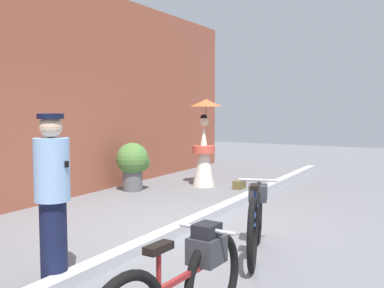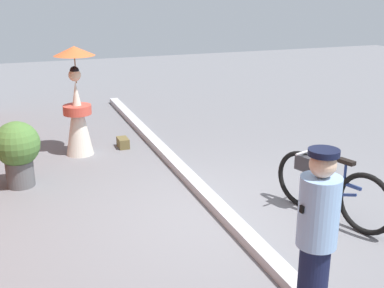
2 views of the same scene
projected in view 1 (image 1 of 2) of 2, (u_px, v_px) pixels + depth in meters
name	position (u px, v px, depth m)	size (l,w,h in m)	color
ground_plane	(184.00, 230.00, 6.17)	(30.00, 30.00, 0.00)	slate
building_wall	(24.00, 89.00, 7.58)	(14.00, 0.40, 4.08)	brown
sidewalk_curb	(184.00, 226.00, 6.17)	(14.00, 0.20, 0.12)	#B2B2B7
bicycle_far_side	(256.00, 218.00, 5.13)	(1.72, 0.65, 0.86)	black
person_officer	(52.00, 194.00, 4.25)	(0.34, 0.38, 1.66)	#141938
person_with_parasol	(204.00, 145.00, 9.57)	(0.70, 0.70, 1.90)	silver
potted_plant_by_door	(133.00, 163.00, 9.09)	(0.69, 0.67, 1.00)	#59595B
backpack_on_pavement	(240.00, 184.00, 9.32)	(0.33, 0.18, 0.18)	brown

